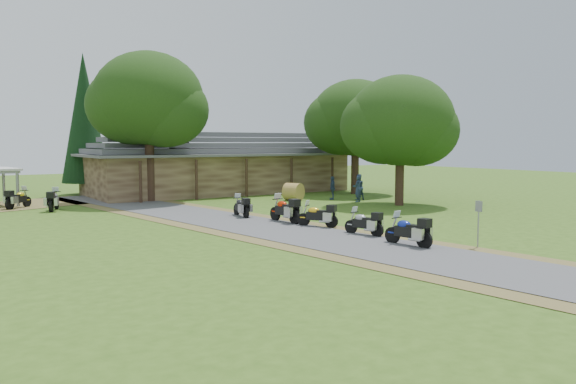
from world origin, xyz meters
TOP-DOWN VIEW (x-y plane):
  - ground at (0.00, 0.00)m, footprint 120.00×120.00m
  - driveway at (-0.50, 4.00)m, footprint 51.95×51.95m
  - lodge at (6.00, 24.00)m, footprint 21.40×9.40m
  - motorcycle_row_a at (1.52, -1.39)m, footprint 0.89×1.97m
  - motorcycle_row_b at (1.76, 1.46)m, footprint 0.95×1.82m
  - motorcycle_row_c at (1.50, 4.49)m, footprint 1.45×1.84m
  - motorcycle_row_d at (1.03, 6.62)m, footprint 0.80×2.09m
  - motorcycle_row_e at (0.24, 9.72)m, footprint 0.79×1.82m
  - motorcycle_carport_a at (-9.23, 20.69)m, footprint 1.81×1.74m
  - motorcycle_carport_b at (-7.66, 18.24)m, footprint 1.32×2.05m
  - person_a at (10.47, 12.13)m, footprint 0.72×0.63m
  - person_b at (11.39, 13.15)m, footprint 0.68×0.54m
  - person_c at (10.07, 14.40)m, footprint 0.65×0.68m
  - hay_bale at (7.37, 15.32)m, footprint 1.56×1.51m
  - sign_post at (3.47, -3.12)m, footprint 0.33×0.05m
  - oak_lodge_left at (-1.11, 20.17)m, footprint 7.36×7.36m
  - oak_lodge_right at (14.30, 17.01)m, footprint 6.97×6.97m
  - oak_driveway at (11.42, 9.18)m, footprint 6.74×6.74m
  - cedar_near at (-3.46, 27.86)m, footprint 3.59×3.59m

SIDE VIEW (x-z plane):
  - ground at x=0.00m, z-range 0.00..0.00m
  - driveway at x=-0.50m, z-range 0.00..0.00m
  - motorcycle_row_b at x=1.76m, z-range 0.00..1.19m
  - motorcycle_row_e at x=0.24m, z-range 0.00..1.21m
  - hay_bale at x=7.37m, z-range 0.00..1.21m
  - motorcycle_row_c at x=1.50m, z-range 0.00..1.23m
  - motorcycle_carport_a at x=-9.23m, z-range 0.00..1.29m
  - motorcycle_row_a at x=1.52m, z-range 0.00..1.30m
  - motorcycle_carport_b at x=-7.66m, z-range 0.00..1.33m
  - motorcycle_row_d at x=1.03m, z-range 0.00..1.41m
  - sign_post at x=3.47m, z-range 0.00..1.81m
  - person_c at x=10.07m, z-range 0.00..1.93m
  - person_b at x=11.39m, z-range 0.00..2.12m
  - person_a at x=10.47m, z-range 0.00..2.12m
  - lodge at x=6.00m, z-range 0.00..4.90m
  - oak_driveway at x=11.42m, z-range 0.00..8.70m
  - oak_lodge_right at x=14.30m, z-range 0.00..9.56m
  - cedar_near at x=-3.46m, z-range 0.00..10.83m
  - oak_lodge_left at x=-1.11m, z-range 0.00..11.24m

